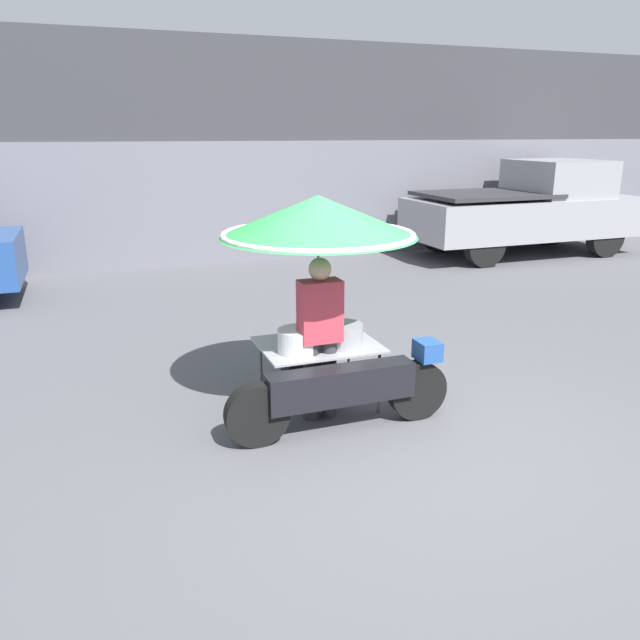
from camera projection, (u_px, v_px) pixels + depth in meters
ground_plane at (395, 443)px, 5.39m from camera, size 36.00×36.00×0.00m
shopfront_building at (199, 153)px, 12.97m from camera, size 28.00×2.06×4.33m
vendor_motorcycle_cart at (321, 249)px, 5.62m from camera, size 2.09×1.81×2.04m
vendor_person at (320, 331)px, 5.64m from camera, size 0.38×0.22×1.52m
pickup_truck at (529, 209)px, 13.40m from camera, size 5.04×1.96×2.00m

